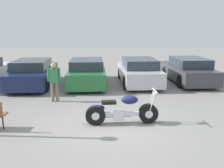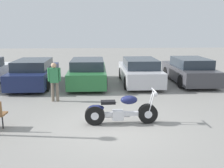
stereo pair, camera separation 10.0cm
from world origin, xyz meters
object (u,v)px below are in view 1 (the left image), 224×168
motorcycle (121,111)px  parked_car_navy (33,73)px  parked_car_green (87,72)px  parked_car_silver (139,72)px  parked_car_dark_grey (188,71)px  person_standing (54,79)px

motorcycle → parked_car_navy: parked_car_navy is taller
parked_car_green → parked_car_silver: bearing=1.9°
parked_car_silver → motorcycle: bearing=-105.2°
parked_car_green → parked_car_dark_grey: bearing=2.3°
parked_car_silver → person_standing: 5.03m
parked_car_silver → parked_car_navy: bearing=-178.7°
parked_car_dark_grey → person_standing: (-6.70, -3.22, 0.29)m
motorcycle → parked_car_silver: bearing=74.8°
motorcycle → parked_car_dark_grey: bearing=53.7°
parked_car_navy → parked_car_dark_grey: 8.22m
parked_car_silver → person_standing: person_standing is taller
person_standing → parked_car_silver: bearing=38.0°
parked_car_green → person_standing: (-1.22, -3.00, 0.29)m
motorcycle → person_standing: (-2.42, 2.59, 0.52)m
motorcycle → parked_car_green: size_ratio=0.51×
parked_car_dark_grey → parked_car_navy: bearing=-178.2°
motorcycle → person_standing: bearing=133.0°
motorcycle → parked_car_navy: 6.82m
parked_car_silver → parked_car_dark_grey: bearing=2.7°
parked_car_navy → parked_car_silver: size_ratio=1.00×
parked_car_silver → parked_car_dark_grey: (2.74, 0.13, 0.00)m
motorcycle → parked_car_dark_grey: 7.22m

